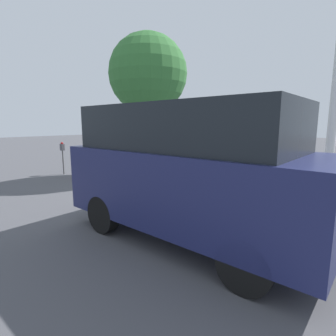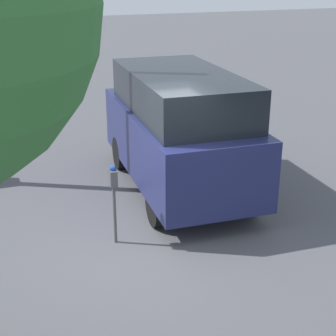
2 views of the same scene
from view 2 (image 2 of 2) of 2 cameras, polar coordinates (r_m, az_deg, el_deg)
ground_plane at (r=8.21m, az=-2.62°, el=-9.04°), size 80.00×80.00×0.00m
parking_meter_near at (r=8.02m, az=-6.05°, el=-2.03°), size 0.21×0.13×1.34m
parked_van at (r=9.92m, az=1.20°, el=4.43°), size 4.65×2.18×2.35m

